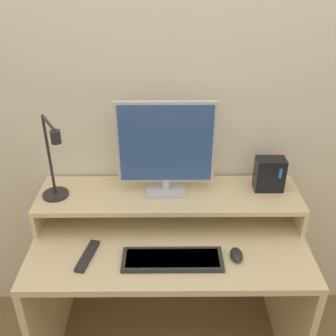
% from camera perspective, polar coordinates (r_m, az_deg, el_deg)
% --- Properties ---
extents(wall_back, '(6.00, 0.05, 2.50)m').
position_cam_1_polar(wall_back, '(1.76, 0.11, 10.97)').
color(wall_back, beige).
rests_on(wall_back, ground_plane).
extents(desk, '(1.18, 0.60, 0.70)m').
position_cam_1_polar(desk, '(1.88, 0.18, -14.87)').
color(desk, beige).
rests_on(desk, ground_plane).
extents(monitor_shelf, '(1.18, 0.30, 0.14)m').
position_cam_1_polar(monitor_shelf, '(1.79, 0.15, -4.20)').
color(monitor_shelf, beige).
rests_on(monitor_shelf, desk).
extents(monitor, '(0.42, 0.12, 0.43)m').
position_cam_1_polar(monitor, '(1.68, -0.32, 2.98)').
color(monitor, '#BCBCC1').
rests_on(monitor, monitor_shelf).
extents(desk_lamp, '(0.16, 0.22, 0.39)m').
position_cam_1_polar(desk_lamp, '(1.71, -16.21, -0.36)').
color(desk_lamp, black).
rests_on(desk_lamp, monitor_shelf).
extents(router_dock, '(0.13, 0.08, 0.16)m').
position_cam_1_polar(router_dock, '(1.83, 14.51, -0.86)').
color(router_dock, black).
rests_on(router_dock, monitor_shelf).
extents(keyboard, '(0.41, 0.14, 0.02)m').
position_cam_1_polar(keyboard, '(1.63, 0.65, -13.11)').
color(keyboard, '#282828').
rests_on(keyboard, desk).
extents(mouse, '(0.05, 0.09, 0.03)m').
position_cam_1_polar(mouse, '(1.66, 9.90, -12.30)').
color(mouse, black).
rests_on(mouse, desk).
extents(remote_control, '(0.08, 0.19, 0.02)m').
position_cam_1_polar(remote_control, '(1.68, -11.61, -12.38)').
color(remote_control, black).
rests_on(remote_control, desk).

